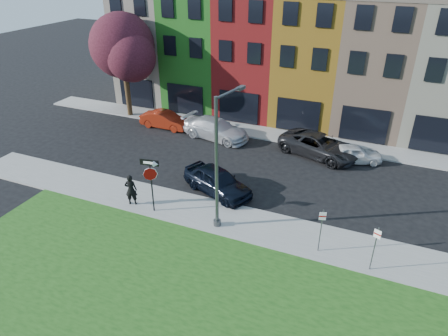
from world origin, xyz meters
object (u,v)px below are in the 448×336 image
at_px(stop_sign, 150,175).
at_px(street_lamp, 219,164).
at_px(man, 131,190).
at_px(sedan_near, 217,181).

relative_size(stop_sign, street_lamp, 0.45).
bearing_deg(man, sedan_near, -162.52).
distance_m(sedan_near, street_lamp, 4.35).
height_order(man, sedan_near, man).
relative_size(sedan_near, street_lamp, 0.71).
bearing_deg(sedan_near, stop_sign, 167.09).
relative_size(man, street_lamp, 0.26).
bearing_deg(man, street_lamp, 161.01).
relative_size(stop_sign, man, 1.71).
xyz_separation_m(sedan_near, street_lamp, (1.42, -2.94, 2.88)).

